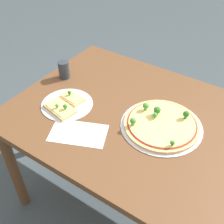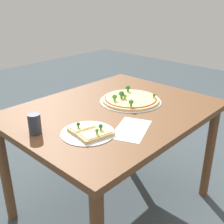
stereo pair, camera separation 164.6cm
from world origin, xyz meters
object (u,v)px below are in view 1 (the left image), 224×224
dining_table (131,127)px  pizza_tray_slice (66,104)px  pizza_tray_whole (161,124)px  drinking_cup (64,70)px

dining_table → pizza_tray_slice: pizza_tray_slice is taller
dining_table → pizza_tray_slice: 0.36m
pizza_tray_slice → pizza_tray_whole: bearing=15.6°
pizza_tray_whole → drinking_cup: bearing=174.3°
dining_table → pizza_tray_whole: (0.16, -0.00, 0.10)m
pizza_tray_whole → drinking_cup: size_ratio=3.78×
pizza_tray_whole → pizza_tray_slice: 0.49m
pizza_tray_whole → dining_table: bearing=179.4°
dining_table → pizza_tray_whole: 0.19m
drinking_cup → pizza_tray_whole: bearing=-5.7°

